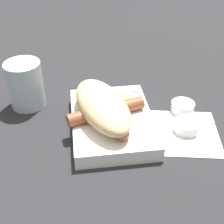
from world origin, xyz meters
name	(u,v)px	position (x,y,z in m)	size (l,w,h in m)	color
ground_plane	(112,128)	(0.00, 0.00, 0.00)	(3.00, 3.00, 0.00)	#232326
food_tray	(112,122)	(0.00, 0.00, 0.02)	(0.22, 0.16, 0.03)	white
bread_roll	(102,106)	(0.00, 0.02, 0.06)	(0.21, 0.14, 0.06)	#DBBC84
sausage	(106,110)	(0.00, 0.01, 0.04)	(0.18, 0.16, 0.03)	brown
pickled_veggies	(132,97)	(0.06, -0.05, 0.03)	(0.07, 0.06, 0.01)	#F99E4C
napkin	(182,132)	(-0.04, -0.14, 0.00)	(0.17, 0.17, 0.00)	white
condiment_cup_near	(186,127)	(-0.03, -0.15, 0.01)	(0.05, 0.05, 0.02)	silver
condiment_cup_far	(182,108)	(0.04, -0.16, 0.01)	(0.05, 0.05, 0.02)	silver
drink_glass	(25,85)	(0.11, 0.18, 0.05)	(0.08, 0.08, 0.11)	silver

